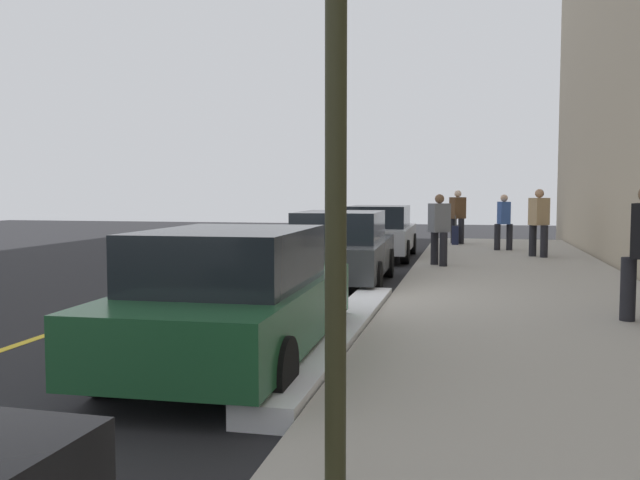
% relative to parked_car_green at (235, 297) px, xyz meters
% --- Properties ---
extents(ground_plane, '(56.00, 56.00, 0.00)m').
position_rel_parked_car_green_xyz_m(ground_plane, '(5.11, -0.20, -0.76)').
color(ground_plane, black).
extents(sidewalk, '(28.00, 4.60, 0.15)m').
position_rel_parked_car_green_xyz_m(sidewalk, '(5.11, -3.50, -0.68)').
color(sidewalk, '#A39E93').
rests_on(sidewalk, ground).
extents(lane_stripe_centre, '(28.00, 0.14, 0.01)m').
position_rel_parked_car_green_xyz_m(lane_stripe_centre, '(5.11, 3.00, -0.75)').
color(lane_stripe_centre, gold).
rests_on(lane_stripe_centre, ground).
extents(snow_bank_curb, '(6.83, 0.56, 0.22)m').
position_rel_parked_car_green_xyz_m(snow_bank_curb, '(1.44, -0.90, -0.65)').
color(snow_bank_curb, white).
rests_on(snow_bank_curb, ground).
extents(parked_car_green, '(4.48, 1.97, 1.51)m').
position_rel_parked_car_green_xyz_m(parked_car_green, '(0.00, 0.00, 0.00)').
color(parked_car_green, black).
rests_on(parked_car_green, ground).
extents(parked_car_charcoal, '(4.53, 2.01, 1.51)m').
position_rel_parked_car_green_xyz_m(parked_car_charcoal, '(6.61, 0.06, 0.00)').
color(parked_car_charcoal, black).
rests_on(parked_car_charcoal, ground).
extents(parked_car_silver, '(4.59, 1.96, 1.51)m').
position_rel_parked_car_green_xyz_m(parked_car_silver, '(12.31, 0.02, 0.00)').
color(parked_car_silver, black).
rests_on(parked_car_silver, ground).
extents(pedestrian_tan_coat, '(0.56, 0.58, 1.83)m').
position_rel_parked_car_green_xyz_m(pedestrian_tan_coat, '(12.16, -4.33, 0.37)').
color(pedestrian_tan_coat, black).
rests_on(pedestrian_tan_coat, sidewalk).
extents(pedestrian_brown_coat, '(0.55, 0.57, 1.81)m').
position_rel_parked_car_green_xyz_m(pedestrian_brown_coat, '(16.52, -2.10, 0.36)').
color(pedestrian_brown_coat, black).
rests_on(pedestrian_brown_coat, sidewalk).
extents(pedestrian_grey_coat, '(0.51, 0.54, 1.70)m').
position_rel_parked_car_green_xyz_m(pedestrian_grey_coat, '(9.40, -1.79, 0.30)').
color(pedestrian_grey_coat, black).
rests_on(pedestrian_grey_coat, sidewalk).
extents(pedestrian_blue_coat, '(0.51, 0.54, 1.68)m').
position_rel_parked_car_green_xyz_m(pedestrian_blue_coat, '(14.14, -3.50, 0.29)').
color(pedestrian_blue_coat, black).
rests_on(pedestrian_blue_coat, sidewalk).
extents(rolling_suitcase, '(0.34, 0.22, 0.98)m').
position_rel_parked_car_green_xyz_m(rolling_suitcase, '(16.05, -2.04, -0.30)').
color(rolling_suitcase, '#191E38').
rests_on(rolling_suitcase, sidewalk).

